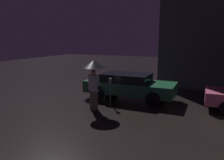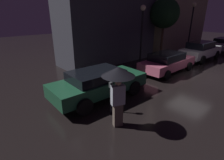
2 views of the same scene
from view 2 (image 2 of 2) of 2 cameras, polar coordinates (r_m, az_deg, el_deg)
The scene contains 11 objects.
ground_plane at distance 13.01m, azimuth 25.05°, elevation 1.87°, with size 60.00×60.00×0.00m, color black.
building_facade_left at distance 14.73m, azimuth -1.14°, elevation 19.90°, with size 8.30×3.00×7.08m.
building_facade_right at distance 22.39m, azimuth 20.14°, elevation 21.90°, with size 9.26×3.00×9.25m.
parked_car_green at distance 8.30m, azimuth -4.36°, elevation -0.84°, with size 4.70×2.07×1.36m.
parked_car_pink at distance 12.58m, azimuth 17.64°, elevation 5.66°, with size 4.52×1.95×1.34m.
parked_car_white at distance 17.17m, azimuth 26.97°, elevation 8.68°, with size 4.70×1.90×1.56m.
pedestrian_with_umbrella at distance 5.76m, azimuth 2.05°, elevation -0.14°, with size 1.12×1.12×2.22m.
parking_meter at distance 6.99m, azimuth -0.39°, elevation -4.58°, with size 0.12×0.10×1.31m.
street_lamp_near at distance 13.35m, azimuth 9.80°, elevation 16.92°, with size 0.39×0.39×4.37m.
street_lamp_far at distance 20.08m, azimuth 24.67°, elevation 17.87°, with size 0.43×0.43×4.81m.
street_tree at distance 16.41m, azimuth 16.76°, elevation 20.08°, with size 2.48×2.48×5.05m.
Camera 2 is at (-11.48, -4.78, 3.83)m, focal length 28.00 mm.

